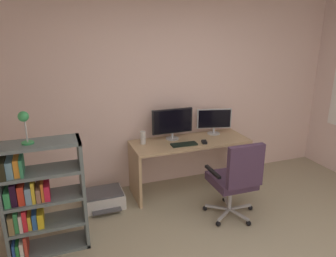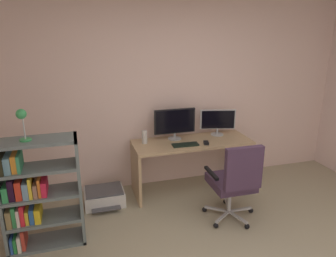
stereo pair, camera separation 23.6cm
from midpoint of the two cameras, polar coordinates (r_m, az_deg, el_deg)
wall_back at (r=4.55m, az=-1.66°, el=6.41°), size 5.14×0.10×2.65m
desk at (r=4.46m, az=2.32°, el=-4.36°), size 1.59×0.59×0.72m
monitor_main at (r=4.39m, az=-0.77°, el=1.12°), size 0.57×0.18×0.42m
monitor_secondary at (r=4.63m, az=6.66°, el=1.54°), size 0.49×0.18×0.37m
keyboard at (r=4.23m, az=1.25°, el=-2.82°), size 0.35×0.14×0.02m
computer_mouse at (r=4.31m, az=4.83°, el=-2.40°), size 0.08×0.11×0.03m
desktop_speaker at (r=4.27m, az=-6.00°, el=-1.63°), size 0.07×0.07×0.17m
office_chair at (r=3.84m, az=10.09°, el=-8.49°), size 0.61×0.63×1.00m
bookshelf at (r=3.56m, az=-24.01°, el=-11.30°), size 0.77×0.32×1.17m
desk_lamp at (r=3.27m, az=-25.85°, el=1.06°), size 0.11×0.11×0.31m
printer at (r=4.34m, az=-12.80°, el=-11.94°), size 0.50×0.47×0.21m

